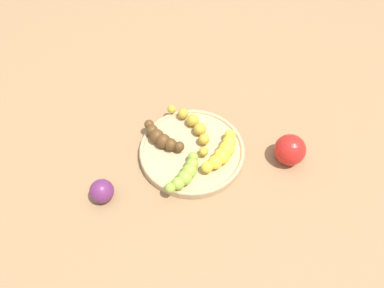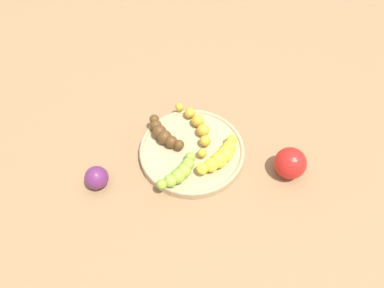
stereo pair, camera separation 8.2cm
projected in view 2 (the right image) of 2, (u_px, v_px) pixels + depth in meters
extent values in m
plane|color=#936D47|center=(192.00, 154.00, 0.85)|extent=(2.40, 2.40, 0.00)
cylinder|color=tan|center=(192.00, 151.00, 0.84)|extent=(0.25, 0.25, 0.02)
torus|color=tan|center=(192.00, 149.00, 0.84)|extent=(0.25, 0.25, 0.01)
sphere|color=gold|center=(203.00, 152.00, 0.81)|extent=(0.02, 0.02, 0.02)
sphere|color=gold|center=(205.00, 141.00, 0.83)|extent=(0.03, 0.03, 0.03)
sphere|color=gold|center=(203.00, 130.00, 0.85)|extent=(0.03, 0.03, 0.03)
sphere|color=gold|center=(198.00, 121.00, 0.87)|extent=(0.03, 0.03, 0.03)
sphere|color=gold|center=(190.00, 113.00, 0.88)|extent=(0.03, 0.03, 0.03)
sphere|color=gold|center=(179.00, 107.00, 0.89)|extent=(0.02, 0.02, 0.02)
sphere|color=#593819|center=(154.00, 119.00, 0.87)|extent=(0.02, 0.02, 0.02)
sphere|color=#593819|center=(156.00, 126.00, 0.86)|extent=(0.03, 0.03, 0.03)
sphere|color=#593819|center=(159.00, 132.00, 0.84)|extent=(0.03, 0.03, 0.03)
sphere|color=#593819|center=(165.00, 137.00, 0.83)|extent=(0.03, 0.03, 0.03)
sphere|color=#593819|center=(171.00, 142.00, 0.83)|extent=(0.03, 0.03, 0.03)
sphere|color=#593819|center=(179.00, 145.00, 0.82)|extent=(0.02, 0.02, 0.02)
sphere|color=#8CAD38|center=(162.00, 184.00, 0.76)|extent=(0.02, 0.02, 0.02)
sphere|color=#8CAD38|center=(170.00, 181.00, 0.76)|extent=(0.03, 0.03, 0.03)
sphere|color=#8CAD38|center=(178.00, 176.00, 0.77)|extent=(0.03, 0.03, 0.03)
sphere|color=#8CAD38|center=(184.00, 170.00, 0.78)|extent=(0.03, 0.03, 0.03)
sphere|color=#8CAD38|center=(188.00, 164.00, 0.79)|extent=(0.03, 0.03, 0.03)
sphere|color=#8CAD38|center=(190.00, 157.00, 0.80)|extent=(0.02, 0.02, 0.02)
sphere|color=yellow|center=(202.00, 169.00, 0.78)|extent=(0.03, 0.03, 0.03)
sphere|color=yellow|center=(211.00, 165.00, 0.78)|extent=(0.03, 0.03, 0.03)
sphere|color=yellow|center=(219.00, 160.00, 0.79)|extent=(0.04, 0.04, 0.04)
sphere|color=yellow|center=(225.00, 154.00, 0.80)|extent=(0.04, 0.04, 0.04)
sphere|color=yellow|center=(229.00, 147.00, 0.81)|extent=(0.03, 0.03, 0.03)
sphere|color=yellow|center=(232.00, 140.00, 0.83)|extent=(0.03, 0.03, 0.03)
sphere|color=#662659|center=(97.00, 178.00, 0.78)|extent=(0.05, 0.05, 0.05)
sphere|color=red|center=(290.00, 163.00, 0.79)|extent=(0.07, 0.07, 0.07)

